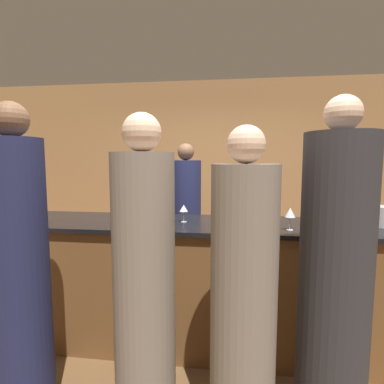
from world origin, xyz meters
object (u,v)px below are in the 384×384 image
at_px(guest_3, 144,285).
at_px(wine_bottle_0, 115,203).
at_px(guest_2, 243,300).
at_px(ice_bucket, 384,216).
at_px(bartender, 186,227).
at_px(guest_0, 20,273).
at_px(wine_bottle_1, 3,210).
at_px(guest_1, 334,283).

xyz_separation_m(guest_3, wine_bottle_0, (-0.59, 1.05, 0.33)).
xyz_separation_m(guest_2, ice_bucket, (1.14, 0.92, 0.33)).
relative_size(bartender, guest_3, 0.96).
xyz_separation_m(guest_0, wine_bottle_1, (-0.60, 0.61, 0.28)).
bearing_deg(bartender, guest_0, 66.37).
bearing_deg(wine_bottle_1, guest_3, -22.86).
relative_size(wine_bottle_0, ice_bucket, 1.62).
bearing_deg(ice_bucket, guest_0, -160.16).
distance_m(guest_2, ice_bucket, 1.50).
xyz_separation_m(wine_bottle_0, wine_bottle_1, (-0.79, -0.47, -0.01)).
height_order(wine_bottle_1, ice_bucket, wine_bottle_1).
bearing_deg(guest_0, wine_bottle_0, 79.99).
bearing_deg(guest_1, guest_3, -175.62).
relative_size(guest_0, wine_bottle_1, 6.66).
distance_m(guest_1, wine_bottle_1, 2.55).
xyz_separation_m(guest_0, wine_bottle_0, (0.19, 1.08, 0.29)).
height_order(guest_3, wine_bottle_0, guest_3).
relative_size(guest_0, ice_bucket, 10.43).
xyz_separation_m(bartender, ice_bucket, (1.74, -0.86, 0.33)).
relative_size(guest_1, guest_3, 1.04).
bearing_deg(ice_bucket, guest_2, -141.35).
relative_size(bartender, guest_0, 0.92).
bearing_deg(guest_1, ice_bucket, 51.81).
bearing_deg(guest_1, guest_2, -166.86).
xyz_separation_m(guest_0, guest_2, (1.36, -0.01, -0.08)).
height_order(bartender, wine_bottle_1, bartender).
height_order(guest_0, guest_2, guest_0).
distance_m(guest_1, ice_bucket, 1.04).
distance_m(guest_0, guest_1, 1.89).
xyz_separation_m(bartender, guest_0, (-0.77, -1.77, 0.08)).
relative_size(bartender, guest_1, 0.92).
distance_m(bartender, guest_0, 1.93).
height_order(bartender, guest_2, bartender).
bearing_deg(wine_bottle_1, bartender, 40.13).
height_order(guest_3, wine_bottle_1, guest_3).
distance_m(guest_1, guest_3, 1.10).
xyz_separation_m(guest_0, ice_bucket, (2.51, 0.91, 0.25)).
bearing_deg(guest_2, wine_bottle_0, 137.14).
relative_size(guest_2, ice_bucket, 9.59).
distance_m(guest_1, wine_bottle_0, 1.97).
bearing_deg(guest_0, guest_1, 3.39).
xyz_separation_m(guest_1, wine_bottle_1, (-2.48, 0.50, 0.29)).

